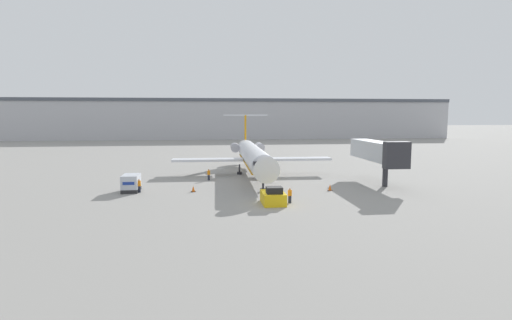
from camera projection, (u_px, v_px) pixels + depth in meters
The scene contains 11 objects.
ground_plane at pixel (272, 205), 42.08m from camera, with size 600.00×600.00×0.00m, color gray.
terminal_building at pixel (226, 119), 159.61m from camera, with size 180.00×16.80×15.72m.
airplane_main at pixel (253, 155), 62.81m from camera, with size 25.20×33.79×9.54m.
pushback_tug at pixel (273, 197), 42.72m from camera, with size 2.38×3.74×1.98m.
luggage_cart at pixel (131, 183), 49.55m from camera, with size 1.97×3.15×2.12m.
worker_near_tug at pixel (290, 195), 43.14m from camera, with size 0.40×0.24×1.66m.
worker_by_wing at pixel (209, 174), 58.15m from camera, with size 0.40×0.24×1.65m.
worker_on_apron at pixel (139, 186), 48.94m from camera, with size 0.40×0.24×1.67m.
traffic_cone_left at pixel (193, 189), 49.49m from camera, with size 0.57×0.57×0.76m.
traffic_cone_right at pixel (330, 187), 50.30m from camera, with size 0.58×0.58×0.82m.
jet_bridge at pixel (377, 151), 55.38m from camera, with size 3.20×13.46×6.19m.
Camera 1 is at (-6.47, -40.79, 9.53)m, focal length 28.00 mm.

